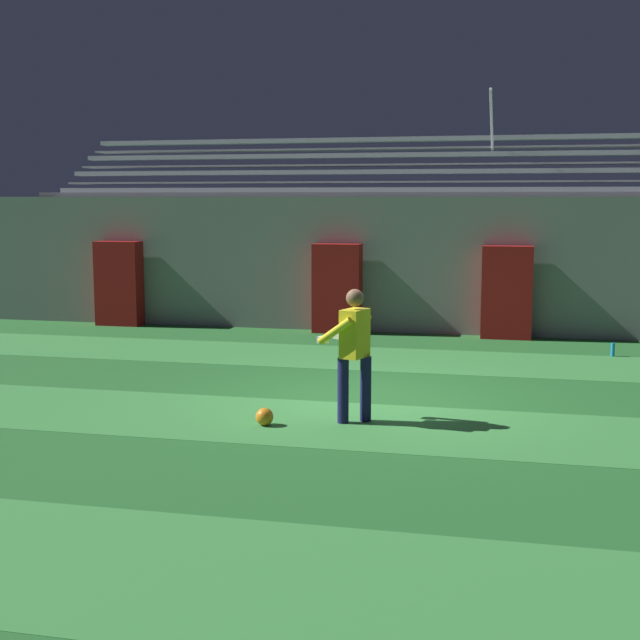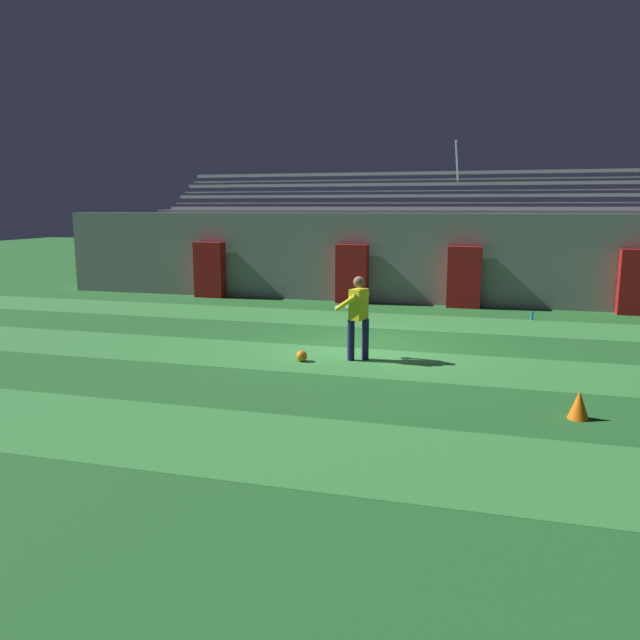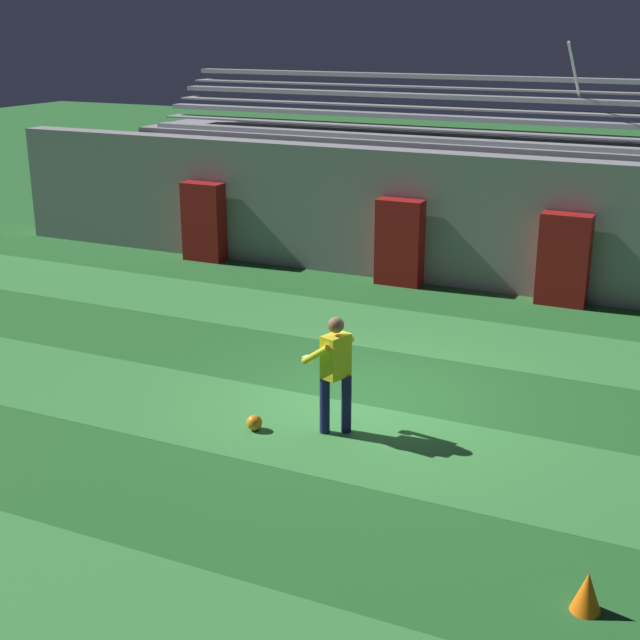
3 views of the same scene
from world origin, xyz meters
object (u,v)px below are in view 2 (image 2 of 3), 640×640
padding_pillar_gate_right (464,277)px  traffic_cone (579,405)px  padding_pillar_far_left (210,270)px  soccer_ball (302,356)px  goalkeeper (358,313)px  padding_pillar_far_right (638,282)px  water_bottle (532,316)px  padding_pillar_gate_left (352,274)px

padding_pillar_gate_right → traffic_cone: size_ratio=4.38×
padding_pillar_far_left → soccer_ball: 9.53m
goalkeeper → padding_pillar_far_left: bearing=132.4°
padding_pillar_far_right → soccer_ball: (-7.47, -7.67, -0.81)m
soccer_ball → padding_pillar_far_right: bearing=45.8°
soccer_ball → traffic_cone: traffic_cone is taller
soccer_ball → water_bottle: bearing=52.4°
padding_pillar_gate_right → padding_pillar_far_left: (-8.32, 0.00, 0.00)m
padding_pillar_gate_right → goalkeeper: bearing=-103.3°
water_bottle → padding_pillar_gate_left: bearing=162.6°
traffic_cone → water_bottle: (-0.20, 8.16, -0.09)m
padding_pillar_far_left → water_bottle: 10.37m
padding_pillar_gate_right → goalkeeper: 7.45m
padding_pillar_gate_right → padding_pillar_far_right: bearing=0.0°
padding_pillar_gate_left → padding_pillar_gate_right: same height
padding_pillar_far_right → soccer_ball: size_ratio=8.36×
padding_pillar_gate_left → soccer_ball: bearing=-84.7°
padding_pillar_gate_right → water_bottle: size_ratio=7.66×
padding_pillar_gate_left → traffic_cone: padding_pillar_gate_left is taller
padding_pillar_gate_left → padding_pillar_gate_right: size_ratio=1.00×
goalkeeper → soccer_ball: (-1.03, -0.42, -0.84)m
water_bottle → padding_pillar_far_right: bearing=30.3°
traffic_cone → padding_pillar_far_left: bearing=136.6°
padding_pillar_gate_right → water_bottle: 2.64m
padding_pillar_gate_left → soccer_ball: 7.75m
padding_pillar_gate_left → padding_pillar_far_left: 4.88m
padding_pillar_gate_right → water_bottle: bearing=-41.4°
soccer_ball → traffic_cone: bearing=-24.1°
padding_pillar_far_left → goalkeeper: (6.61, -7.25, 0.03)m
padding_pillar_far_right → soccer_ball: 10.74m
padding_pillar_gate_left → soccer_ball: padding_pillar_gate_left is taller
padding_pillar_far_left → soccer_ball: padding_pillar_far_left is taller
water_bottle → padding_pillar_gate_right: bearing=138.6°
padding_pillar_far_right → traffic_cone: bearing=-105.1°
padding_pillar_far_right → traffic_cone: 10.20m
padding_pillar_far_left → padding_pillar_gate_right: bearing=0.0°
padding_pillar_gate_right → padding_pillar_far_left: 8.32m
padding_pillar_gate_left → soccer_ball: size_ratio=8.36×
padding_pillar_gate_left → goalkeeper: 7.45m
padding_pillar_far_right → goalkeeper: size_ratio=1.10×
padding_pillar_far_left → soccer_ball: size_ratio=8.36×
padding_pillar_gate_right → soccer_ball: 8.19m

